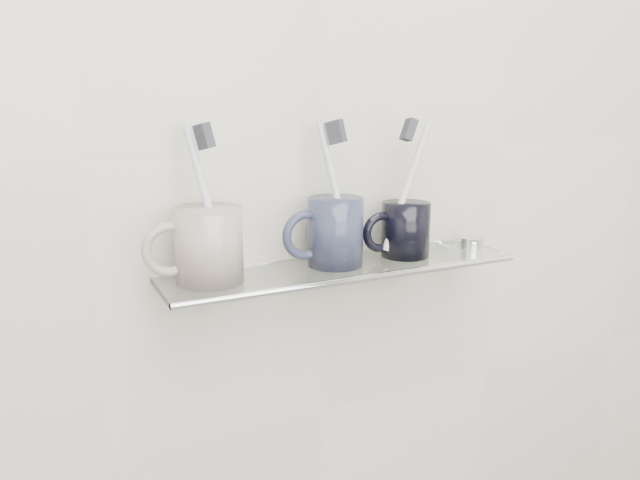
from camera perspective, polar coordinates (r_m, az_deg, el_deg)
wall_back at (r=0.89m, az=0.30°, el=8.08°), size 2.50×0.00×2.50m
shelf_glass at (r=0.86m, az=2.09°, el=-2.56°), size 0.50×0.12×0.01m
shelf_rail at (r=0.81m, az=3.93°, el=-3.54°), size 0.50×0.01×0.01m
bracket_left at (r=0.84m, az=-12.35°, el=-4.15°), size 0.02×0.03×0.02m
bracket_right at (r=1.01m, az=11.43°, el=-1.01°), size 0.02×0.03×0.02m
mug_left at (r=0.79m, az=-10.13°, el=-0.46°), size 0.11×0.11×0.09m
mug_left_handle at (r=0.77m, az=-13.57°, el=-0.83°), size 0.07×0.01×0.07m
toothbrush_left at (r=0.77m, az=-10.29°, el=3.40°), size 0.05×0.04×0.19m
bristles_left at (r=0.76m, az=-10.55°, el=9.31°), size 0.02×0.03×0.04m
mug_center at (r=0.85m, az=1.42°, el=0.75°), size 0.08×0.08×0.09m
mug_center_handle at (r=0.83m, az=-1.29°, el=0.46°), size 0.07×0.01×0.07m
toothbrush_center at (r=0.84m, az=1.44°, el=4.37°), size 0.04×0.05×0.19m
bristles_center at (r=0.83m, az=1.47°, el=9.84°), size 0.03×0.03×0.03m
mug_right at (r=0.91m, az=7.83°, el=0.97°), size 0.09×0.09×0.08m
mug_right_handle at (r=0.88m, az=5.62°, el=0.72°), size 0.06×0.01×0.06m
toothbrush_right at (r=0.89m, az=7.96°, el=4.83°), size 0.08×0.02×0.18m
bristles_right at (r=0.89m, az=8.13°, el=9.96°), size 0.03×0.03×0.03m
chrome_cap at (r=0.98m, az=13.61°, el=-0.16°), size 0.04×0.04×0.02m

